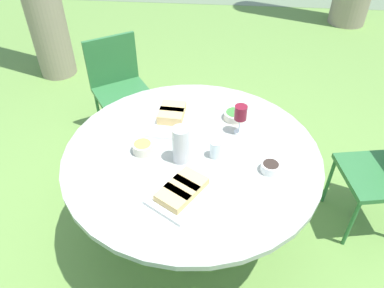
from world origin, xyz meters
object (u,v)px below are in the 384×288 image
Objects in this scene: chair_near_right at (119,82)px; water_pitcher at (181,145)px; wine_glass at (241,114)px; dining_table at (192,165)px.

water_pitcher reaches higher than chair_near_right.
dining_table is at bearing -142.37° from wine_glass.
wine_glass is at bearing 37.63° from dining_table.
water_pitcher reaches higher than dining_table.
wine_glass is (0.27, 0.21, 0.24)m from dining_table.
wine_glass is (1.00, -0.89, 0.37)m from chair_near_right.
wine_glass is at bearing -41.73° from chair_near_right.
dining_table is 1.67× the size of chair_near_right.
dining_table is 7.72× the size of wine_glass.
chair_near_right is at bearing 120.05° from water_pitcher.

